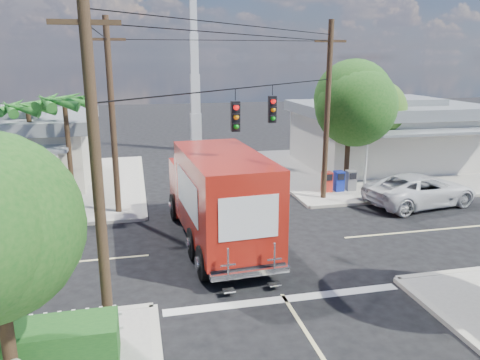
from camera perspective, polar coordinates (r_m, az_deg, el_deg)
name	(u,v)px	position (r m, az deg, el deg)	size (l,w,h in m)	color
ground	(251,246)	(18.69, 1.37, -8.07)	(120.00, 120.00, 0.00)	black
sidewalk_ne	(370,169)	(32.26, 15.55, 1.33)	(14.12, 14.12, 0.14)	#9A958B
sidewalk_nw	(18,188)	(29.26, -25.45, -0.92)	(14.12, 14.12, 0.14)	#9A958B
road_markings	(261,261)	(17.39, 2.57, -9.88)	(32.00, 32.00, 0.01)	beige
building_ne	(386,132)	(33.56, 17.40, 5.62)	(11.80, 10.20, 4.50)	silver
radio_tower	(195,79)	(37.04, -5.54, 12.18)	(0.80, 0.80, 17.00)	silver
tree_ne_front	(351,105)	(26.22, 13.34, 8.92)	(4.21, 4.14, 6.66)	#422D1C
tree_ne_back	(374,110)	(29.41, 16.01, 8.20)	(3.77, 3.66, 5.82)	#422D1C
palm_nw_front	(65,104)	(24.52, -20.60, 8.66)	(3.01, 3.08, 5.59)	#422D1C
palm_nw_back	(28,110)	(26.36, -24.46, 7.83)	(3.01, 3.08, 5.19)	#422D1C
utility_poles	(203,124)	(18.68, -4.51, 6.78)	(12.00, 10.68, 9.00)	#473321
vending_boxes	(339,181)	(26.13, 11.95, -0.12)	(1.90, 0.50, 1.10)	red
delivery_truck	(218,197)	(18.40, -2.65, -2.05)	(3.32, 8.96, 3.81)	black
parked_car	(421,190)	(25.16, 21.17, -1.12)	(2.66, 5.77, 1.60)	silver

